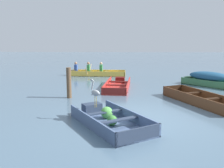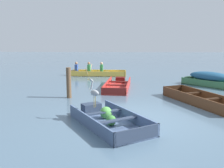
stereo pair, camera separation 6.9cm
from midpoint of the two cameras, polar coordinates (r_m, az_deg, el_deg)
The scene contains 8 objects.
ground_plane at distance 7.79m, azimuth 7.83°, elevation -7.69°, with size 80.00×80.00×0.00m, color slate.
dinghy_slate_blue_foreground at distance 7.21m, azimuth -0.85°, elevation -7.98°, with size 2.55×3.04×0.40m.
skiff_red_near_moored at distance 12.42m, azimuth 1.51°, elevation -0.35°, with size 1.38×3.40×0.33m.
skiff_green_mid_moored at distance 13.81m, azimuth 21.56°, elevation 1.29°, with size 2.63×2.68×0.73m.
skiff_dark_varnish_far_moored at distance 9.84m, azimuth 20.28°, elevation -3.65°, with size 2.32×3.57×0.39m.
rowboat_yellow_with_crew at distance 16.61m, azimuth -3.84°, elevation 2.63°, with size 3.67×2.26×0.90m.
heron_on_dinghy at distance 7.30m, azimuth -3.80°, elevation -1.83°, with size 0.39×0.36×0.84m.
mooring_post at distance 10.32m, azimuth -9.67°, elevation 0.27°, with size 0.19×0.19×1.26m, color brown.
Camera 2 is at (-0.75, -7.38, 2.38)m, focal length 40.00 mm.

